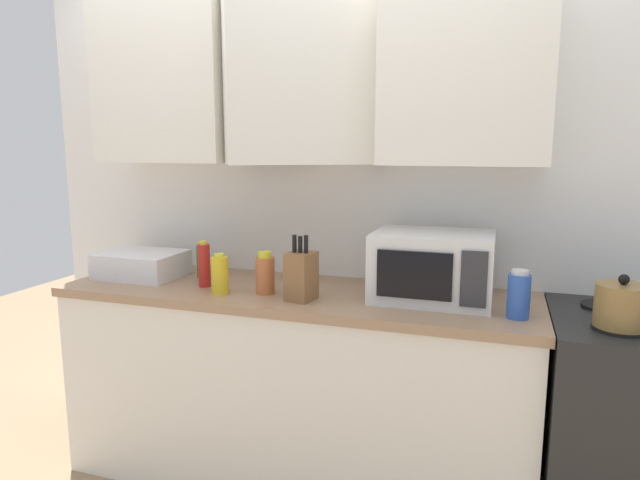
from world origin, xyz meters
TOP-DOWN VIEW (x-y plane):
  - wall_back_with_cabinets at (0.00, -0.07)m, footprint 2.97×0.62m
  - counter_run at (0.00, -0.30)m, footprint 2.10×0.63m
  - kettle at (1.26, -0.46)m, footprint 0.17×0.17m
  - microwave at (0.60, -0.27)m, footprint 0.48×0.37m
  - dish_rack at (-0.79, -0.30)m, footprint 0.38×0.30m
  - knife_block at (0.09, -0.45)m, footprint 0.12×0.14m
  - bottle_spice_jar at (-0.09, -0.40)m, footprint 0.08×0.08m
  - bottle_blue_cleaner at (0.93, -0.42)m, footprint 0.08×0.08m
  - bottle_green_oil at (-0.50, -0.22)m, footprint 0.06×0.06m
  - bottle_yellow_mustard at (-0.28, -0.46)m, footprint 0.07×0.07m
  - bottle_red_sauce at (-0.40, -0.38)m, footprint 0.05×0.05m

SIDE VIEW (x-z plane):
  - counter_run at x=0.00m, z-range 0.00..0.90m
  - dish_rack at x=-0.79m, z-range 0.90..1.02m
  - bottle_yellow_mustard at x=-0.28m, z-range 0.90..1.07m
  - bottle_green_oil at x=-0.50m, z-range 0.89..1.07m
  - bottle_spice_jar at x=-0.09m, z-range 0.89..1.08m
  - bottle_blue_cleaner at x=0.93m, z-range 0.90..1.08m
  - kettle at x=1.26m, z-range 0.89..1.08m
  - bottle_red_sauce at x=-0.40m, z-range 0.89..1.10m
  - knife_block at x=0.09m, z-range 0.87..1.14m
  - microwave at x=0.60m, z-range 0.90..1.18m
  - wall_back_with_cabinets at x=0.00m, z-range 0.27..2.87m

